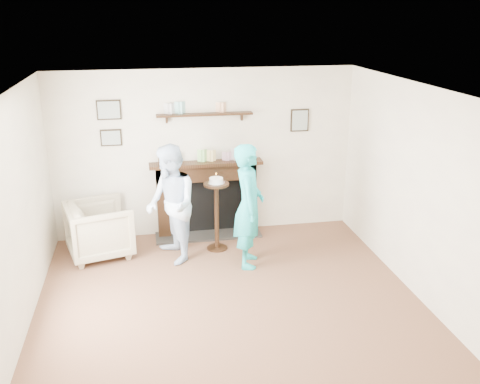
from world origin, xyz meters
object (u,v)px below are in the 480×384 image
at_px(armchair, 102,254).
at_px(woman, 248,263).
at_px(pedestal_table, 216,203).
at_px(man, 174,259).

relative_size(armchair, woman, 0.51).
bearing_deg(pedestal_table, man, -159.57).
bearing_deg(pedestal_table, armchair, 176.51).
bearing_deg(man, woman, 58.19).
xyz_separation_m(armchair, man, (0.99, -0.34, 0.00)).
bearing_deg(woman, pedestal_table, 43.75).
relative_size(woman, pedestal_table, 1.46).
distance_m(armchair, woman, 2.10).
height_order(armchair, pedestal_table, pedestal_table).
distance_m(woman, pedestal_table, 0.96).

